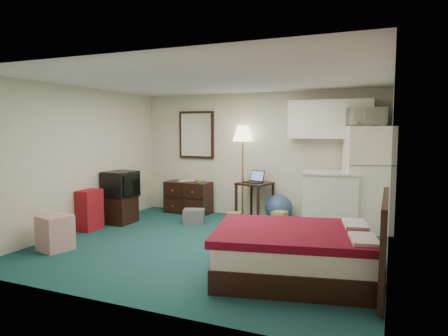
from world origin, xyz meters
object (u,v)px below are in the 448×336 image
at_px(dresser, 188,197).
at_px(suitcase, 90,210).
at_px(floor_lamp, 243,172).
at_px(bed, 295,254).
at_px(tv_stand, 120,210).
at_px(fridge, 367,179).
at_px(kitchen_counter, 330,202).
at_px(desk, 255,201).

height_order(dresser, suitcase, suitcase).
relative_size(floor_lamp, bed, 1.02).
relative_size(tv_stand, suitcase, 0.76).
xyz_separation_m(fridge, suitcase, (-4.48, -1.86, -0.56)).
height_order(floor_lamp, fridge, floor_lamp).
height_order(floor_lamp, kitchen_counter, floor_lamp).
bearing_deg(bed, floor_lamp, 108.91).
distance_m(dresser, suitcase, 2.16).
distance_m(fridge, suitcase, 4.89).
xyz_separation_m(dresser, kitchen_counter, (2.97, -0.29, 0.17)).
relative_size(floor_lamp, desk, 2.52).
distance_m(dresser, bed, 4.04).
relative_size(fridge, bed, 1.01).
bearing_deg(desk, dresser, -165.55).
bearing_deg(desk, tv_stand, -134.54).
bearing_deg(bed, suitcase, 155.64).
bearing_deg(floor_lamp, suitcase, -136.25).
bearing_deg(fridge, kitchen_counter, -177.60).
xyz_separation_m(floor_lamp, suitcase, (-2.12, -2.03, -0.57)).
xyz_separation_m(dresser, fridge, (3.56, -0.10, 0.58)).
height_order(desk, bed, desk).
bearing_deg(fridge, suitcase, -172.48).
bearing_deg(floor_lamp, bed, -59.08).
distance_m(dresser, kitchen_counter, 2.99).
distance_m(tv_stand, suitcase, 0.67).
relative_size(fridge, suitcase, 2.56).
relative_size(floor_lamp, fridge, 1.01).
bearing_deg(kitchen_counter, bed, -98.36).
xyz_separation_m(kitchen_counter, tv_stand, (-3.74, -1.02, -0.25)).
xyz_separation_m(kitchen_counter, fridge, (0.59, 0.19, 0.41)).
relative_size(kitchen_counter, bed, 0.55).
bearing_deg(bed, dresser, 124.17).
bearing_deg(desk, bed, -46.30).
xyz_separation_m(dresser, desk, (1.49, -0.05, 0.03)).
xyz_separation_m(floor_lamp, fridge, (2.37, -0.17, -0.01)).
xyz_separation_m(desk, suitcase, (-2.41, -1.91, -0.01)).
relative_size(bed, suitcase, 2.55).
bearing_deg(suitcase, desk, 36.92).
bearing_deg(bed, fridge, 64.44).
height_order(kitchen_counter, suitcase, kitchen_counter).
bearing_deg(tv_stand, dresser, 58.24).
relative_size(desk, kitchen_counter, 0.73).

